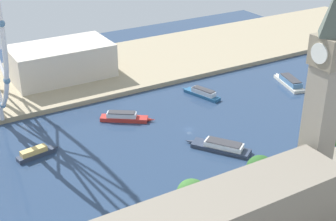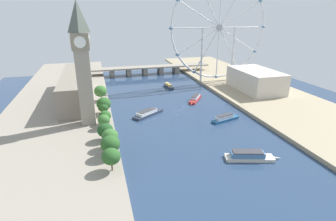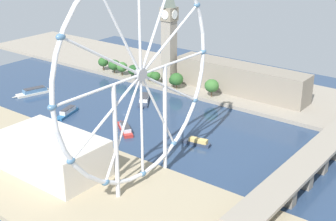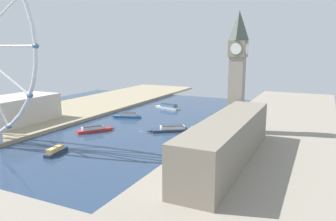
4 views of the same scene
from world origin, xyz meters
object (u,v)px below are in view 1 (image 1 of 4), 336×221
object	(u,v)px
tour_boat_0	(290,82)
tour_boat_1	(36,153)
riverside_hall	(61,61)
clock_tower	(325,89)
tour_boat_4	(124,117)
tour_boat_2	(202,93)
tour_boat_3	(221,147)

from	to	relation	value
tour_boat_0	tour_boat_1	distance (m)	168.08
riverside_hall	tour_boat_1	world-z (taller)	riverside_hall
clock_tower	tour_boat_4	bearing A→B (deg)	20.71
tour_boat_2	tour_boat_0	bearing A→B (deg)	-120.47
tour_boat_1	tour_boat_3	size ratio (longest dim) A/B	0.71
tour_boat_0	tour_boat_2	world-z (taller)	tour_boat_0
clock_tower	tour_boat_1	distance (m)	136.31
clock_tower	riverside_hall	xyz separation A→B (m)	(174.64, 48.05, -34.96)
tour_boat_3	tour_boat_4	world-z (taller)	tour_boat_4
tour_boat_2	tour_boat_3	distance (m)	64.93
tour_boat_1	tour_boat_4	distance (m)	54.91
riverside_hall	tour_boat_2	xyz separation A→B (m)	(-67.99, -65.21, -11.66)
tour_boat_0	tour_boat_1	bearing A→B (deg)	107.10
tour_boat_0	riverside_hall	bearing A→B (deg)	72.47
riverside_hall	tour_boat_1	distance (m)	96.83
tour_boat_0	tour_boat_4	bearing A→B (deg)	101.33
clock_tower	tour_boat_3	distance (m)	68.09
riverside_hall	tour_boat_0	world-z (taller)	riverside_hall
riverside_hall	tour_boat_0	xyz separation A→B (m)	(-82.21, -124.20, -11.51)
riverside_hall	tour_boat_4	world-z (taller)	riverside_hall
riverside_hall	tour_boat_3	distance (m)	132.23
tour_boat_2	tour_boat_3	bearing A→B (deg)	137.25
tour_boat_2	tour_boat_4	xyz separation A→B (m)	(-4.93, 55.62, -0.08)
tour_boat_1	tour_boat_2	size ratio (longest dim) A/B	0.77
riverside_hall	tour_boat_1	bearing A→B (deg)	152.86
tour_boat_0	tour_boat_2	bearing A→B (deg)	92.42
tour_boat_0	tour_boat_1	xyz separation A→B (m)	(-3.31, 168.05, -0.37)
tour_boat_3	tour_boat_1	bearing A→B (deg)	28.14
tour_boat_2	tour_boat_4	bearing A→B (deg)	78.15
clock_tower	tour_boat_0	size ratio (longest dim) A/B	2.61
clock_tower	tour_boat_0	distance (m)	128.46
riverside_hall	tour_boat_4	size ratio (longest dim) A/B	2.33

